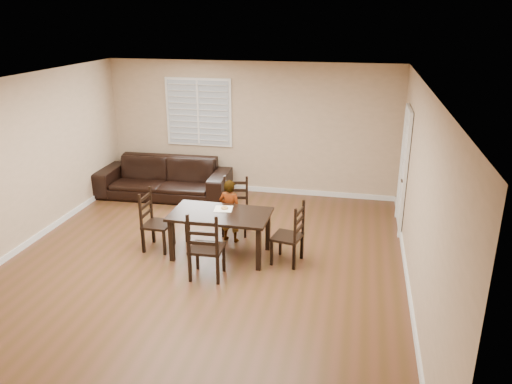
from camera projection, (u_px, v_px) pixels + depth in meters
ground at (201, 268)px, 7.45m from camera, size 7.00×7.00×0.00m
room at (202, 147)px, 6.99m from camera, size 6.04×7.04×2.72m
dining_table at (220, 218)px, 7.63m from camera, size 1.52×0.87×0.71m
chair_near at (236, 207)px, 8.58m from camera, size 0.49×0.46×0.97m
chair_far at (204, 251)px, 6.93m from camera, size 0.48×0.45×1.03m
chair_left at (151, 222)px, 7.93m from camera, size 0.42×0.45×0.98m
chair_right at (295, 237)px, 7.43m from camera, size 0.48×0.50×0.97m
child at (230, 211)px, 8.16m from camera, size 0.43×0.33×1.06m
napkin at (223, 209)px, 7.76m from camera, size 0.31×0.31×0.00m
donut at (225, 208)px, 7.74m from camera, size 0.11×0.11×0.04m
sofa at (164, 178)px, 10.23m from camera, size 2.71×1.14×0.78m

